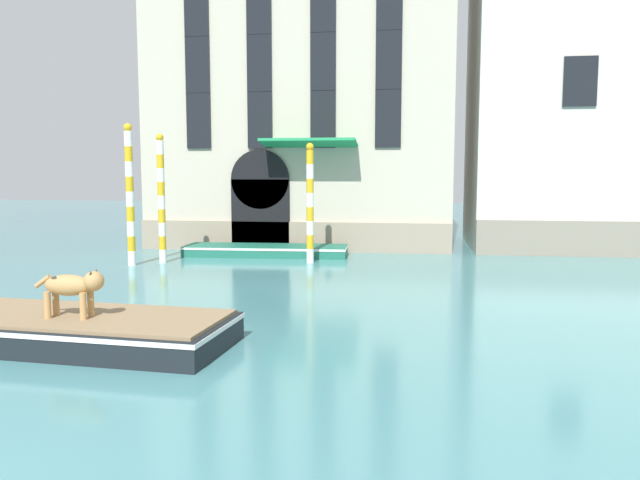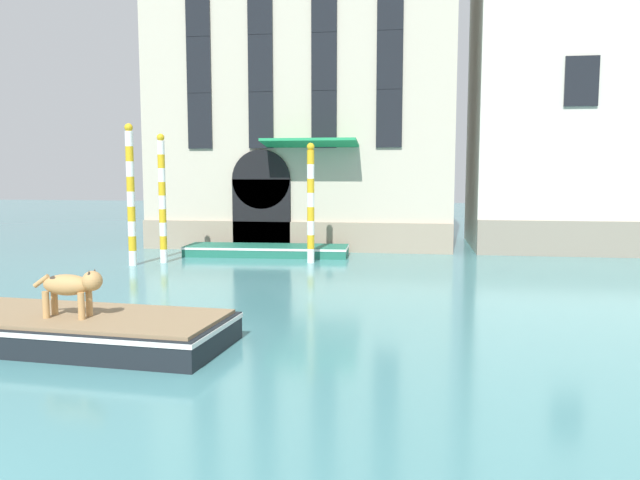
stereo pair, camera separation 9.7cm
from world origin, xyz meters
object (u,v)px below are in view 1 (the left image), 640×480
object	(u,v)px
mooring_pole_2	(130,195)
mooring_pole_3	(310,203)
mooring_pole_0	(161,198)
boat_foreground	(54,327)
boat_moored_near_palazzo	(266,250)
dog_on_deck	(73,286)

from	to	relation	value
mooring_pole_2	mooring_pole_3	distance (m)	5.91
mooring_pole_0	mooring_pole_3	bearing A→B (deg)	8.58
boat_foreground	boat_moored_near_palazzo	xyz separation A→B (m)	(1.04, 12.12, -0.09)
boat_foreground	boat_moored_near_palazzo	bearing A→B (deg)	89.41
mooring_pole_0	mooring_pole_3	size ratio (longest dim) A/B	1.08
boat_moored_near_palazzo	mooring_pole_0	distance (m)	4.30
boat_foreground	mooring_pole_2	size ratio (longest dim) A/B	1.42
dog_on_deck	mooring_pole_3	world-z (taller)	mooring_pole_3
dog_on_deck	mooring_pole_3	bearing A→B (deg)	77.65
boat_moored_near_palazzo	mooring_pole_3	size ratio (longest dim) A/B	1.50
mooring_pole_0	mooring_pole_3	xyz separation A→B (m)	(4.95, 0.75, -0.15)
mooring_pole_0	mooring_pole_2	size ratio (longest dim) A/B	0.94
mooring_pole_0	mooring_pole_2	bearing A→B (deg)	-135.61
boat_moored_near_palazzo	mooring_pole_0	bearing A→B (deg)	-145.51
boat_foreground	mooring_pole_0	size ratio (longest dim) A/B	1.51
boat_foreground	mooring_pole_0	world-z (taller)	mooring_pole_0
boat_moored_near_palazzo	mooring_pole_0	world-z (taller)	mooring_pole_0
boat_foreground	dog_on_deck	size ratio (longest dim) A/B	5.13
boat_moored_near_palazzo	mooring_pole_3	bearing A→B (deg)	-41.54
mooring_pole_0	mooring_pole_2	xyz separation A→B (m)	(-0.76, -0.75, 0.15)
boat_foreground	mooring_pole_3	xyz separation A→B (m)	(2.94, 10.57, 1.75)
mooring_pole_3	boat_foreground	bearing A→B (deg)	-105.52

